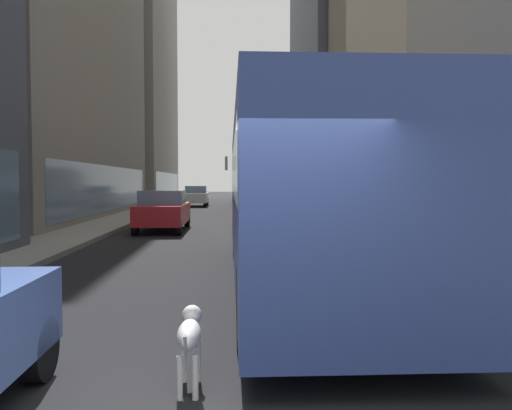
% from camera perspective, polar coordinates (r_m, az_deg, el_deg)
% --- Properties ---
extents(ground_plane, '(120.00, 120.00, 0.00)m').
position_cam_1_polar(ground_plane, '(39.19, -2.67, -0.27)').
color(ground_plane, black).
extents(sidewalk_left, '(2.40, 110.00, 0.15)m').
position_cam_1_polar(sidewalk_left, '(39.58, -10.95, -0.18)').
color(sidewalk_left, gray).
rests_on(sidewalk_left, ground).
extents(sidewalk_right, '(2.40, 110.00, 0.15)m').
position_cam_1_polar(sidewalk_right, '(39.62, 5.60, -0.14)').
color(sidewalk_right, '#ADA89E').
rests_on(sidewalk_right, ground).
extents(building_left_far, '(11.52, 19.20, 36.72)m').
position_cam_1_polar(building_left_far, '(54.81, -16.11, 19.90)').
color(building_left_far, gray).
rests_on(building_left_far, ground).
extents(building_right_far, '(11.78, 16.87, 21.40)m').
position_cam_1_polar(building_right_far, '(47.28, 12.25, 13.18)').
color(building_right_far, '#4C515B').
rests_on(building_right_far, ground).
extents(transit_bus, '(2.78, 11.53, 3.05)m').
position_cam_1_polar(transit_bus, '(10.19, 4.73, 1.52)').
color(transit_bus, '#33478C').
rests_on(transit_bus, ground).
extents(car_red_coupe, '(1.79, 4.48, 1.62)m').
position_cam_1_polar(car_red_coupe, '(20.89, -10.17, -0.58)').
color(car_red_coupe, red).
rests_on(car_red_coupe, ground).
extents(car_yellow_taxi, '(1.77, 4.61, 1.62)m').
position_cam_1_polar(car_yellow_taxi, '(21.30, 0.75, -0.48)').
color(car_yellow_taxi, yellow).
rests_on(car_yellow_taxi, ground).
extents(car_white_van, '(1.74, 4.30, 1.62)m').
position_cam_1_polar(car_white_van, '(41.25, -6.57, 1.00)').
color(car_white_van, silver).
rests_on(car_white_van, ground).
extents(box_truck, '(2.30, 7.50, 3.05)m').
position_cam_1_polar(box_truck, '(43.42, -1.11, 2.21)').
color(box_truck, silver).
rests_on(box_truck, ground).
extents(dalmatian_dog, '(0.22, 0.96, 0.72)m').
position_cam_1_polar(dalmatian_dog, '(5.11, -7.32, -13.97)').
color(dalmatian_dog, white).
rests_on(dalmatian_dog, ground).
extents(pedestrian_in_coat, '(0.34, 0.34, 1.69)m').
position_cam_1_polar(pedestrian_in_coat, '(12.64, 22.38, -1.94)').
color(pedestrian_in_coat, '#1E1E2D').
rests_on(pedestrian_in_coat, sidewalk_right).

